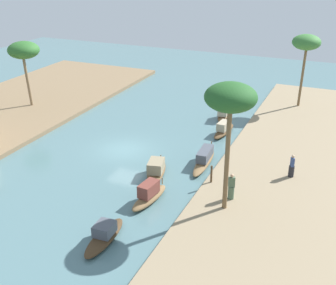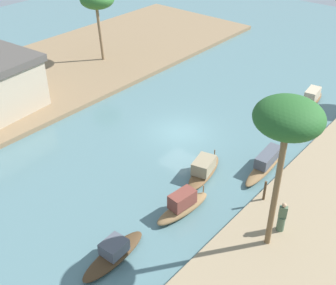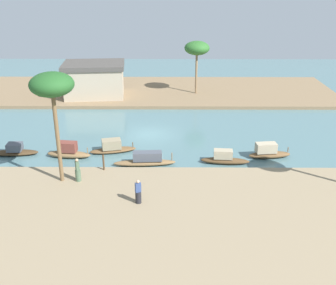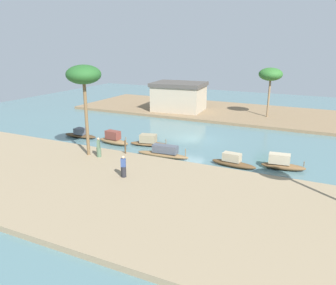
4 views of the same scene
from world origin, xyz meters
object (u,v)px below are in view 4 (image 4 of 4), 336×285
sampan_near_left_bank (149,141)px  person_by_mooring (123,169)px  riverside_building (179,96)px  sampan_with_red_awning (233,162)px  sampan_midstream (113,139)px  sampan_foreground (282,163)px  mooring_post (125,147)px  palm_tree_left_near (84,76)px  sampan_with_tall_canopy (164,153)px  sampan_upstream_small (80,134)px  palm_tree_right_tall (271,75)px  person_on_near_bank (99,149)px

sampan_near_left_bank → person_by_mooring: size_ratio=2.47×
riverside_building → sampan_with_red_awning: bearing=-59.2°
sampan_midstream → riverside_building: (-0.78, 17.52, 1.90)m
sampan_foreground → mooring_post: (-13.10, -3.08, 0.47)m
sampan_near_left_bank → person_by_mooring: (2.90, -8.95, 0.58)m
sampan_near_left_bank → palm_tree_left_near: palm_tree_left_near is taller
sampan_foreground → sampan_with_tall_canopy: (-10.03, -1.53, -0.06)m
sampan_upstream_small → sampan_with_tall_canopy: 11.32m
palm_tree_left_near → sampan_upstream_small: bearing=135.4°
sampan_with_red_awning → sampan_foreground: 3.92m
sampan_upstream_small → mooring_post: 8.83m
sampan_foreground → riverside_building: bearing=128.1°
sampan_midstream → riverside_building: riverside_building is taller
sampan_upstream_small → sampan_with_tall_canopy: (11.14, -1.97, 0.09)m
sampan_with_red_awning → mooring_post: size_ratio=3.22×
sampan_upstream_small → sampan_with_red_awning: sampan_with_red_awning is taller
sampan_with_red_awning → sampan_with_tall_canopy: bearing=-171.4°
sampan_near_left_bank → palm_tree_right_tall: (8.11, 17.77, 5.41)m
palm_tree_left_near → sampan_with_tall_canopy: bearing=29.6°
sampan_midstream → palm_tree_right_tall: bearing=65.1°
person_on_near_bank → mooring_post: bearing=114.2°
palm_tree_right_tall → person_on_near_bank: bearing=-112.3°
mooring_post → sampan_foreground: bearing=13.2°
sampan_with_red_awning → person_on_near_bank: person_on_near_bank is taller
sampan_midstream → palm_tree_right_tall: (11.59, 18.89, 5.34)m
sampan_with_tall_canopy → sampan_midstream: sampan_midstream is taller
person_on_near_bank → person_by_mooring: size_ratio=1.06×
palm_tree_left_near → riverside_building: (-1.45, 22.28, -4.87)m
riverside_building → sampan_foreground: bearing=-50.5°
sampan_foreground → person_by_mooring: (-10.13, -7.89, 0.51)m
person_on_near_bank → palm_tree_left_near: size_ratio=0.22×
sampan_with_red_awning → palm_tree_left_near: size_ratio=0.50×
sampan_with_tall_canopy → palm_tree_right_tall: palm_tree_right_tall is taller
person_on_near_bank → riverside_building: bearing=161.4°
sampan_with_tall_canopy → sampan_midstream: 6.64m
sampan_near_left_bank → palm_tree_right_tall: bearing=52.2°
sampan_upstream_small → mooring_post: bearing=-26.4°
mooring_post → palm_tree_left_near: palm_tree_left_near is taller
sampan_with_red_awning → sampan_near_left_bank: sampan_with_red_awning is taller
sampan_foreground → mooring_post: 13.47m
sampan_with_tall_canopy → palm_tree_left_near: 9.55m
sampan_with_red_awning → sampan_near_left_bank: bearing=171.7°
sampan_upstream_small → riverside_building: size_ratio=0.52×
sampan_near_left_bank → person_by_mooring: bearing=-85.3°
sampan_with_red_awning → palm_tree_right_tall: (-1.17, 19.97, 5.42)m
person_by_mooring → palm_tree_right_tall: palm_tree_right_tall is taller
sampan_foreground → riverside_building: riverside_building is taller
sampan_upstream_small → palm_tree_right_tall: 25.15m
sampan_midstream → sampan_with_red_awning: bearing=1.8°
palm_tree_right_tall → sampan_with_tall_canopy: bearing=-104.1°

